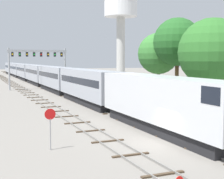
# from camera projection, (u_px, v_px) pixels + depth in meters

# --- Properties ---
(ground_plane) EXTENTS (400.00, 400.00, 0.00)m
(ground_plane) POSITION_uv_depth(u_px,v_px,m) (161.00, 143.00, 24.99)
(ground_plane) COLOR gray
(track_main) EXTENTS (2.60, 200.00, 0.16)m
(track_main) POSITION_uv_depth(u_px,v_px,m) (39.00, 85.00, 80.94)
(track_main) COLOR slate
(track_main) RESTS_ON ground
(track_near) EXTENTS (2.60, 160.00, 0.16)m
(track_near) POSITION_uv_depth(u_px,v_px,m) (29.00, 94.00, 60.44)
(track_near) COLOR slate
(track_near) RESTS_ON ground
(passenger_train) EXTENTS (3.04, 139.91, 4.80)m
(passenger_train) POSITION_uv_depth(u_px,v_px,m) (37.00, 74.00, 84.07)
(passenger_train) COLOR silver
(passenger_train) RESTS_ON ground
(signal_gantry) EXTENTS (12.10, 0.49, 8.54)m
(signal_gantry) POSITION_uv_depth(u_px,v_px,m) (38.00, 59.00, 69.40)
(signal_gantry) COLOR #999BA0
(signal_gantry) RESTS_ON ground
(water_tower) EXTENTS (10.24, 10.24, 25.21)m
(water_tower) POSITION_uv_depth(u_px,v_px,m) (121.00, 14.00, 102.36)
(water_tower) COLOR beige
(water_tower) RESTS_ON ground
(stop_sign) EXTENTS (0.76, 0.08, 2.88)m
(stop_sign) POSITION_uv_depth(u_px,v_px,m) (50.00, 123.00, 23.03)
(stop_sign) COLOR gray
(stop_sign) RESTS_ON ground
(trackside_tree_left) EXTENTS (8.31, 8.31, 11.24)m
(trackside_tree_left) POSITION_uv_depth(u_px,v_px,m) (212.00, 52.00, 40.58)
(trackside_tree_left) COLOR brown
(trackside_tree_left) RESTS_ON ground
(trackside_tree_mid) EXTENTS (6.93, 6.93, 12.20)m
(trackside_tree_mid) POSITION_uv_depth(u_px,v_px,m) (177.00, 42.00, 48.26)
(trackside_tree_mid) COLOR brown
(trackside_tree_mid) RESTS_ON ground
(trackside_tree_right) EXTENTS (6.41, 6.41, 10.33)m
(trackside_tree_right) POSITION_uv_depth(u_px,v_px,m) (158.00, 54.00, 52.18)
(trackside_tree_right) COLOR brown
(trackside_tree_right) RESTS_ON ground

